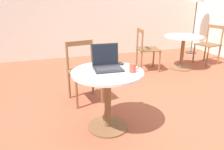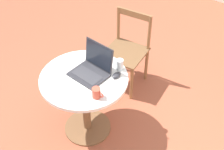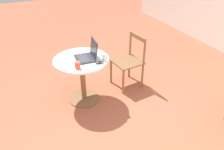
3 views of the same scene
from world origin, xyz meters
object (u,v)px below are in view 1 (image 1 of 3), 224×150
mouse (121,63)px  chair_mid_right (209,44)px  floor_lamp (197,1)px  laptop (107,64)px  chair_near_back (84,72)px  mug (133,68)px  drinking_glass (115,58)px  cafe_table_mid (183,44)px  chair_mid_left (146,49)px  cafe_table_near (108,86)px

mouse → chair_mid_right: bearing=30.8°
floor_lamp → laptop: 4.31m
chair_near_back → mug: bearing=-69.1°
mug → drinking_glass: size_ratio=1.04×
laptop → mouse: bearing=25.4°
mug → cafe_table_mid: bearing=43.1°
floor_lamp → chair_mid_right: bearing=-107.1°
cafe_table_mid → chair_mid_left: size_ratio=0.91×
chair_near_back → chair_mid_right: 3.27m
cafe_table_near → mouse: mouse is taller
cafe_table_near → chair_near_back: 0.85m
cafe_table_mid → floor_lamp: size_ratio=0.49×
cafe_table_near → floor_lamp: (3.30, 2.82, 0.85)m
mug → laptop: bearing=137.6°
chair_near_back → mouse: 0.78m
chair_near_back → chair_mid_right: (3.11, 1.01, 0.00)m
chair_near_back → cafe_table_near: bearing=-82.3°
cafe_table_mid → floor_lamp: floor_lamp is taller
floor_lamp → mouse: bearing=-139.4°
chair_mid_right → drinking_glass: (-2.81, -1.56, 0.32)m
cafe_table_mid → mug: mug is taller
mouse → floor_lamp: bearing=40.6°
chair_near_back → mug: (0.36, -0.95, 0.31)m
cafe_table_mid → chair_mid_left: 0.80m
chair_mid_left → cafe_table_near: bearing=-127.4°
laptop → mug: 0.31m
chair_near_back → chair_mid_left: size_ratio=1.00×
cafe_table_mid → floor_lamp: 1.79m
cafe_table_mid → mug: (-1.94, -1.82, 0.22)m
chair_mid_left → chair_mid_right: size_ratio=1.00×
cafe_table_near → cafe_table_mid: (2.19, 1.70, 0.00)m
chair_mid_left → mouse: (-1.18, -1.66, 0.28)m
laptop → chair_mid_right: bearing=30.5°
floor_lamp → cafe_table_near: bearing=-139.5°
floor_lamp → mouse: size_ratio=16.16×
cafe_table_near → mug: size_ratio=7.18×
cafe_table_mid → chair_near_back: chair_near_back is taller
chair_mid_right → floor_lamp: size_ratio=0.54×
cafe_table_mid → laptop: laptop is taller
chair_mid_right → drinking_glass: size_ratio=8.22×
floor_lamp → mug: floor_lamp is taller
chair_mid_right → chair_mid_left: bearing=180.0°
chair_near_back → mouse: size_ratio=8.77×
mug → drinking_glass: (-0.06, 0.40, 0.01)m
chair_mid_right → mouse: size_ratio=8.77×
laptop → drinking_glass: 0.26m
laptop → mug: (0.23, -0.21, -0.01)m
chair_mid_left → mug: size_ratio=7.88×
chair_near_back → laptop: size_ratio=2.64×
laptop → mouse: (0.20, 0.10, -0.04)m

